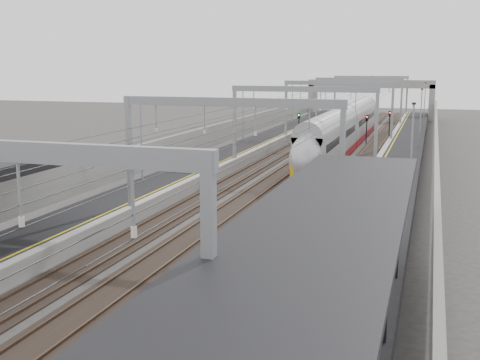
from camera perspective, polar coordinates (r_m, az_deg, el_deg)
The scene contains 12 objects.
platform_left at distance 58.50m, azimuth -1.17°, elevation 2.09°, with size 4.00×120.00×1.00m, color black.
platform_right at distance 55.48m, azimuth 14.67°, elevation 1.26°, with size 4.00×120.00×1.00m, color black.
tracks at distance 56.52m, azimuth 6.53°, elevation 1.25°, with size 11.40×140.00×0.20m.
overhead_line at distance 62.34m, azimuth 7.85°, elevation 7.74°, with size 13.00×140.00×6.60m.
canopy_right at distance 13.66m, azimuth 5.37°, elevation -7.35°, with size 4.40×30.00×4.24m.
overbridge at distance 110.31m, azimuth 12.26°, elevation 8.44°, with size 22.00×2.20×6.90m.
wall_left at distance 59.45m, azimuth -4.10°, elevation 3.27°, with size 0.30×120.00×3.20m, color slate.
wall_right at distance 55.25m, azimuth 18.03°, elevation 2.20°, with size 0.30×120.00×3.20m, color slate.
train at distance 66.51m, azimuth 9.66°, elevation 4.28°, with size 2.54×46.33×4.03m.
signal_green at distance 76.16m, azimuth 5.60°, elevation 5.51°, with size 0.32×0.32×3.48m.
signal_red_near at distance 74.99m, azimuth 11.93°, elevation 5.25°, with size 0.32×0.32×3.48m.
signal_red_far at distance 82.28m, azimuth 14.01°, elevation 5.63°, with size 0.32×0.32×3.48m.
Camera 1 is at (10.75, -9.71, 9.32)m, focal length 45.00 mm.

